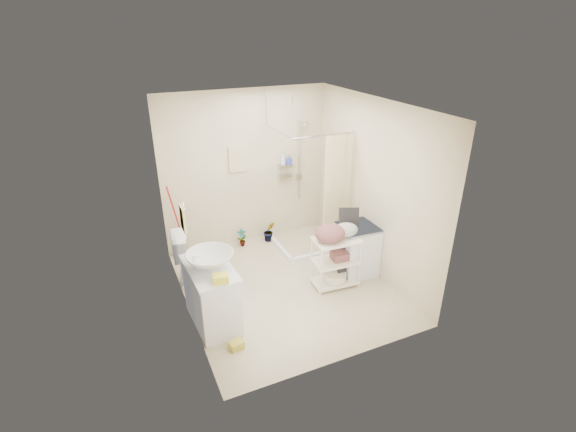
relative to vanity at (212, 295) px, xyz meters
name	(u,v)px	position (x,y,z in m)	size (l,w,h in m)	color
floor	(286,286)	(1.16, 0.33, -0.41)	(3.20, 3.20, 0.00)	beige
ceiling	(285,105)	(1.16, 0.33, 2.19)	(2.80, 3.20, 0.04)	silver
wall_back	(246,170)	(1.16, 1.93, 0.89)	(2.80, 0.04, 2.60)	beige
wall_front	(349,262)	(1.16, -1.27, 0.89)	(2.80, 0.04, 2.60)	beige
wall_left	(179,224)	(-0.24, 0.33, 0.89)	(0.04, 3.20, 2.60)	beige
wall_right	(373,189)	(2.56, 0.33, 0.89)	(0.04, 3.20, 2.60)	beige
vanity	(212,295)	(0.00, 0.00, 0.00)	(0.52, 0.93, 0.81)	silver
sink	(210,260)	(0.02, -0.01, 0.51)	(0.58, 0.58, 0.20)	silver
counter_basket	(221,278)	(0.05, -0.37, 0.46)	(0.17, 0.14, 0.10)	yellow
floor_basket	(236,344)	(0.11, -0.59, -0.34)	(0.23, 0.18, 0.13)	gold
toilet	(202,256)	(0.12, 0.97, 0.01)	(0.47, 0.82, 0.84)	silver
mop	(175,222)	(-0.10, 1.83, 0.23)	(0.12, 0.12, 1.27)	#A61519
potted_plant_a	(242,238)	(0.97, 1.74, -0.25)	(0.17, 0.11, 0.32)	brown
potted_plant_b	(269,231)	(1.47, 1.73, -0.22)	(0.20, 0.17, 0.37)	#983A21
hanging_towel	(237,159)	(1.01, 1.91, 1.09)	(0.28, 0.03, 0.42)	#C6B58F
towel_ring	(183,217)	(-0.22, 0.13, 1.06)	(0.04, 0.22, 0.34)	#FFED91
tp_holder	(187,262)	(-0.20, 0.38, 0.31)	(0.08, 0.12, 0.14)	white
shower	(307,187)	(2.01, 1.38, 0.64)	(1.10, 1.10, 2.10)	silver
shampoo_bottle_a	(283,158)	(1.80, 1.87, 1.03)	(0.09, 0.09, 0.23)	silver
shampoo_bottle_b	(289,160)	(1.90, 1.84, 0.99)	(0.07, 0.07, 0.16)	#3746AC
washing_machine	(356,249)	(2.30, 0.26, -0.02)	(0.53, 0.55, 0.78)	silver
laundry_rack	(336,258)	(1.84, 0.09, 0.04)	(0.65, 0.38, 0.90)	white
ironing_board	(348,244)	(2.10, 0.19, 0.15)	(0.32, 0.09, 1.12)	black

